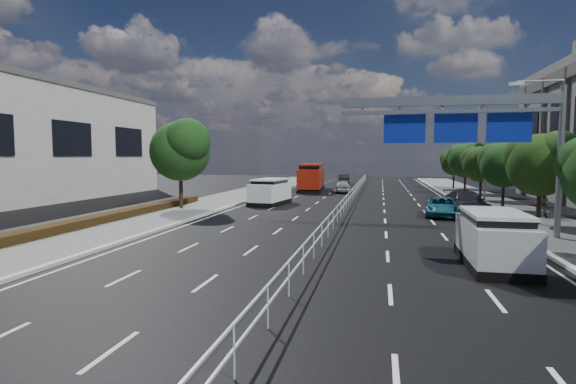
# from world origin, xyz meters

# --- Properties ---
(ground) EXTENTS (160.00, 160.00, 0.00)m
(ground) POSITION_xyz_m (0.00, 0.00, 0.00)
(ground) COLOR black
(ground) RESTS_ON ground
(kerb_near) EXTENTS (0.25, 140.00, 0.15)m
(kerb_near) POSITION_xyz_m (-9.00, 0.00, 0.07)
(kerb_near) COLOR silver
(kerb_near) RESTS_ON ground
(median_fence) EXTENTS (0.05, 85.00, 1.02)m
(median_fence) POSITION_xyz_m (0.00, 22.50, 0.53)
(median_fence) COLOR silver
(median_fence) RESTS_ON ground
(hedge_near) EXTENTS (1.00, 36.00, 0.44)m
(hedge_near) POSITION_xyz_m (-13.30, 5.00, 0.36)
(hedge_near) COLOR black
(hedge_near) RESTS_ON sidewalk_near
(overhead_gantry) EXTENTS (10.24, 0.38, 7.45)m
(overhead_gantry) POSITION_xyz_m (6.74, 10.05, 5.61)
(overhead_gantry) COLOR gray
(overhead_gantry) RESTS_ON ground
(streetlight_far) EXTENTS (2.78, 2.40, 9.00)m
(streetlight_far) POSITION_xyz_m (10.50, 26.00, 5.21)
(streetlight_far) COLOR gray
(streetlight_far) RESTS_ON ground
(near_tree_back) EXTENTS (4.84, 4.51, 6.69)m
(near_tree_back) POSITION_xyz_m (-11.94, 17.97, 4.61)
(near_tree_back) COLOR black
(near_tree_back) RESTS_ON ground
(far_tree_d) EXTENTS (3.85, 3.59, 5.34)m
(far_tree_d) POSITION_xyz_m (11.25, 14.48, 3.69)
(far_tree_d) COLOR black
(far_tree_d) RESTS_ON ground
(far_tree_e) EXTENTS (3.63, 3.38, 5.13)m
(far_tree_e) POSITION_xyz_m (11.25, 21.98, 3.56)
(far_tree_e) COLOR black
(far_tree_e) RESTS_ON ground
(far_tree_f) EXTENTS (3.52, 3.28, 5.02)m
(far_tree_f) POSITION_xyz_m (11.24, 29.48, 3.49)
(far_tree_f) COLOR black
(far_tree_f) RESTS_ON ground
(far_tree_g) EXTENTS (3.96, 3.69, 5.45)m
(far_tree_g) POSITION_xyz_m (11.25, 36.98, 3.75)
(far_tree_g) COLOR black
(far_tree_g) RESTS_ON ground
(far_tree_h) EXTENTS (3.41, 3.18, 4.91)m
(far_tree_h) POSITION_xyz_m (11.24, 44.48, 3.42)
(far_tree_h) COLOR black
(far_tree_h) RESTS_ON ground
(white_minivan) EXTENTS (2.72, 5.16, 2.14)m
(white_minivan) POSITION_xyz_m (-6.39, 22.80, 1.05)
(white_minivan) COLOR black
(white_minivan) RESTS_ON ground
(red_bus) EXTENTS (3.24, 10.59, 3.12)m
(red_bus) POSITION_xyz_m (-5.40, 39.05, 1.63)
(red_bus) COLOR black
(red_bus) RESTS_ON ground
(near_car_silver) EXTENTS (1.76, 4.04, 1.35)m
(near_car_silver) POSITION_xyz_m (-1.51, 36.35, 0.68)
(near_car_silver) COLOR #94989B
(near_car_silver) RESTS_ON ground
(near_car_dark) EXTENTS (2.06, 4.55, 1.45)m
(near_car_dark) POSITION_xyz_m (-2.71, 51.88, 0.72)
(near_car_dark) COLOR black
(near_car_dark) RESTS_ON ground
(silver_minivan) EXTENTS (2.06, 4.77, 1.97)m
(silver_minivan) POSITION_xyz_m (6.50, 4.20, 0.97)
(silver_minivan) COLOR black
(silver_minivan) RESTS_ON ground
(parked_car_teal) EXTENTS (2.55, 4.74, 1.26)m
(parked_car_teal) POSITION_xyz_m (6.50, 18.00, 0.63)
(parked_car_teal) COLOR #185F6D
(parked_car_teal) RESTS_ON ground
(parked_car_dark) EXTENTS (2.74, 5.52, 1.54)m
(parked_car_dark) POSITION_xyz_m (8.29, 19.80, 0.77)
(parked_car_dark) COLOR black
(parked_car_dark) RESTS_ON ground
(pedestrian_b) EXTENTS (1.05, 1.01, 1.71)m
(pedestrian_b) POSITION_xyz_m (12.41, 17.62, 0.99)
(pedestrian_b) COLOR gray
(pedestrian_b) RESTS_ON sidewalk_far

